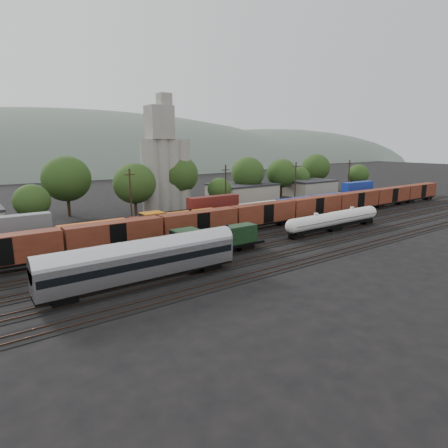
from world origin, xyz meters
TOP-DOWN VIEW (x-y plane):
  - ground at (0.00, 0.00)m, footprint 600.00×600.00m
  - tracks at (0.00, 0.00)m, footprint 180.00×33.20m
  - green_locomotive at (-10.59, -5.00)m, footprint 17.34×3.06m
  - tank_car_a at (13.19, -5.00)m, footprint 15.13×2.71m
  - tank_car_b at (24.16, -5.00)m, footprint 15.40×2.76m
  - passenger_coach at (-23.64, -10.00)m, footprint 24.58×3.03m
  - orange_locomotive at (-8.32, 10.00)m, footprint 18.73×3.12m
  - boxcar_string at (1.43, 5.00)m, footprint 153.60×2.90m
  - container_wall at (-4.46, 15.00)m, footprint 160.00×2.60m
  - grain_silo at (3.28, 36.00)m, footprint 13.40×5.00m
  - industrial_sheds at (6.63, 35.25)m, footprint 119.38×17.26m
  - tree_band at (2.21, 37.60)m, footprint 163.54×21.27m
  - utility_poles at (0.00, 22.00)m, footprint 122.20×0.36m
  - distant_hills at (23.92, 260.00)m, footprint 860.00×286.00m

SIDE VIEW (x-z plane):
  - distant_hills at x=23.92m, z-range -85.56..44.44m
  - ground at x=0.00m, z-range 0.00..0.00m
  - tracks at x=0.00m, z-range -0.05..0.15m
  - container_wall at x=-4.46m, z-range -0.66..5.14m
  - tank_car_a at x=13.19m, z-range 0.40..4.36m
  - tank_car_b at x=24.16m, z-range 0.40..4.44m
  - industrial_sheds at x=6.63m, z-range 0.01..5.11m
  - green_locomotive at x=-10.59m, z-range 0.32..4.91m
  - orange_locomotive at x=-8.32m, z-range 0.32..5.00m
  - boxcar_string at x=1.43m, z-range 1.02..5.22m
  - passenger_coach at x=-23.64m, z-range 0.62..6.20m
  - utility_poles at x=0.00m, z-range 0.21..12.21m
  - tree_band at x=2.21m, z-range 0.60..14.83m
  - grain_silo at x=3.28m, z-range -3.24..25.76m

